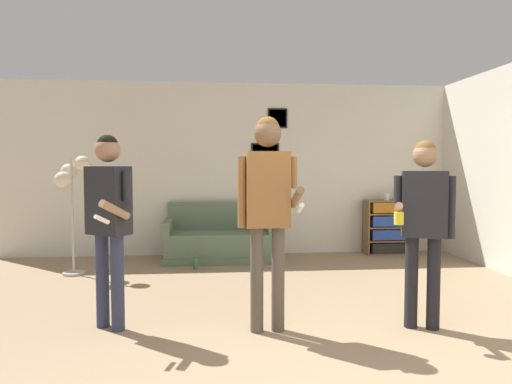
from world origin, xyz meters
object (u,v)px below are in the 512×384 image
at_px(bottle_on_floor, 196,263).
at_px(person_watcher_holding_cup, 424,215).
at_px(person_player_foreground_left, 108,211).
at_px(drinking_cup, 387,197).
at_px(person_player_foreground_center, 268,198).
at_px(bookshelf, 390,227).
at_px(couch, 219,241).
at_px(floor_lamp, 72,181).

bearing_deg(bottle_on_floor, person_watcher_holding_cup, -50.41).
xyz_separation_m(person_player_foreground_left, drinking_cup, (3.62, 3.06, -0.11)).
distance_m(person_watcher_holding_cup, bottle_on_floor, 3.31).
bearing_deg(person_player_foreground_center, bookshelf, 54.10).
distance_m(couch, person_player_foreground_left, 3.10).
xyz_separation_m(bookshelf, person_player_foreground_left, (-3.68, -3.06, 0.59)).
bearing_deg(drinking_cup, person_player_foreground_center, -125.14).
bearing_deg(person_player_foreground_left, bottle_on_floor, 74.10).
bearing_deg(person_watcher_holding_cup, bottle_on_floor, 129.59).
height_order(couch, person_player_foreground_left, person_player_foreground_left).
height_order(couch, floor_lamp, floor_lamp).
bearing_deg(drinking_cup, bookshelf, 0.59).
relative_size(floor_lamp, person_player_foreground_center, 0.85).
bearing_deg(drinking_cup, person_player_foreground_left, -139.80).
height_order(bookshelf, floor_lamp, floor_lamp).
distance_m(person_watcher_holding_cup, drinking_cup, 3.42).
xyz_separation_m(couch, person_player_foreground_center, (0.37, -3.04, 0.84)).
relative_size(person_player_foreground_left, person_watcher_holding_cup, 1.03).
height_order(floor_lamp, drinking_cup, floor_lamp).
relative_size(person_player_foreground_center, person_watcher_holding_cup, 1.12).
bearing_deg(couch, person_player_foreground_center, -83.01).
xyz_separation_m(person_player_foreground_left, person_watcher_holding_cup, (2.67, -0.23, -0.03)).
distance_m(couch, drinking_cup, 2.73).
height_order(floor_lamp, person_player_foreground_left, person_player_foreground_left).
relative_size(couch, person_player_foreground_center, 0.91).
bearing_deg(person_watcher_holding_cup, person_player_foreground_center, 177.94).
xyz_separation_m(floor_lamp, person_player_foreground_left, (0.92, -2.07, -0.18)).
relative_size(floor_lamp, drinking_cup, 14.93).
xyz_separation_m(bookshelf, person_watcher_holding_cup, (-1.02, -3.29, 0.56)).
relative_size(bookshelf, person_player_foreground_center, 0.48).
distance_m(person_player_foreground_left, person_watcher_holding_cup, 2.68).
bearing_deg(bottle_on_floor, couch, 62.30).
distance_m(bookshelf, person_watcher_holding_cup, 3.49).
bearing_deg(bookshelf, floor_lamp, -167.85).
height_order(bookshelf, bottle_on_floor, bookshelf).
bearing_deg(person_watcher_holding_cup, person_player_foreground_left, 175.05).
relative_size(person_player_foreground_center, bottle_on_floor, 7.93).
bearing_deg(person_player_foreground_left, person_watcher_holding_cup, -4.95).
height_order(bookshelf, person_watcher_holding_cup, person_watcher_holding_cup).
distance_m(person_player_foreground_left, drinking_cup, 4.74).
relative_size(person_watcher_holding_cup, bottle_on_floor, 7.08).
bearing_deg(bottle_on_floor, person_player_foreground_left, -105.90).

